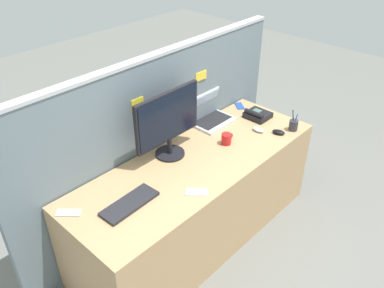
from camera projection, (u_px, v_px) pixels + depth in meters
The scene contains 14 objects.
ground_plane at pixel (196, 233), 3.25m from camera, with size 10.00×10.00×0.00m, color slate.
desk at pixel (197, 199), 3.05m from camera, with size 2.03×0.72×0.72m, color tan.
cubicle_divider at pixel (159, 141), 3.09m from camera, with size 2.52×0.08×1.42m.
desktop_monitor at pixel (168, 121), 2.77m from camera, with size 0.57×0.22×0.49m.
laptop at pixel (209, 114), 3.31m from camera, with size 0.35×0.27×0.24m.
desk_phone at pixel (257, 115), 3.36m from camera, with size 0.18×0.19×0.08m.
keyboard_main at pixel (130, 204), 2.45m from camera, with size 0.38×0.14×0.02m, color #232328.
computer_mouse_right_hand at pixel (279, 132), 3.15m from camera, with size 0.06×0.10×0.03m, color black.
computer_mouse_left_hand at pixel (258, 129), 3.19m from camera, with size 0.06×0.10×0.03m, color silver.
pen_cup at pixel (293, 125), 3.19m from camera, with size 0.07×0.07×0.18m.
cell_phone_white_slab at pixel (197, 192), 2.55m from camera, with size 0.07×0.14×0.01m, color silver.
cell_phone_silver_slab at pixel (69, 213), 2.39m from camera, with size 0.06×0.15×0.01m, color #B7BAC1.
cell_phone_blue_case at pixel (240, 106), 3.55m from camera, with size 0.06×0.12×0.01m, color blue.
coffee_mug at pixel (227, 139), 3.02m from camera, with size 0.11×0.08×0.09m.
Camera 1 is at (-1.73, -1.56, 2.38)m, focal length 37.39 mm.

